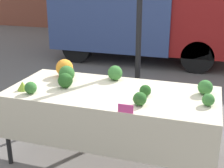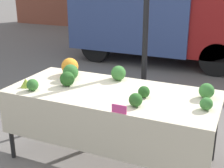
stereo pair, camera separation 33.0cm
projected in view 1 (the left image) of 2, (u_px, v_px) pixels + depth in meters
The scene contains 15 objects.
ground_plane at pixel (112, 158), 3.61m from camera, with size 40.00×40.00×0.00m, color slate.
tent_pole at pixel (139, 37), 3.91m from camera, with size 0.07×0.07×2.54m.
parked_truck at pixel (140, 7), 7.41m from camera, with size 4.32×1.88×2.41m.
market_table at pixel (110, 101), 3.30m from camera, with size 2.24×1.00×0.84m.
orange_cauliflower at pixel (64, 68), 3.78m from camera, with size 0.21×0.21×0.21m.
romanesco_head at pixel (23, 86), 3.34m from camera, with size 0.12×0.12×0.10m.
broccoli_head_0 at pixel (145, 91), 3.17m from camera, with size 0.12×0.12×0.12m.
broccoli_head_1 at pixel (208, 100), 2.95m from camera, with size 0.12×0.12×0.12m.
broccoli_head_2 at pixel (67, 74), 3.61m from camera, with size 0.18×0.18×0.18m.
broccoli_head_3 at pixel (115, 73), 3.65m from camera, with size 0.17×0.17×0.17m.
broccoli_head_4 at pixel (65, 80), 3.41m from camera, with size 0.16×0.16×0.16m.
broccoli_head_5 at pixel (31, 88), 3.24m from camera, with size 0.13×0.13×0.13m.
broccoli_head_6 at pixel (205, 87), 3.22m from camera, with size 0.15×0.15×0.15m.
broccoli_head_7 at pixel (140, 99), 2.95m from camera, with size 0.13×0.13×0.13m.
price_sign at pixel (126, 109), 2.80m from camera, with size 0.14×0.01×0.08m.
Camera 1 is at (0.95, -2.96, 2.02)m, focal length 50.00 mm.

